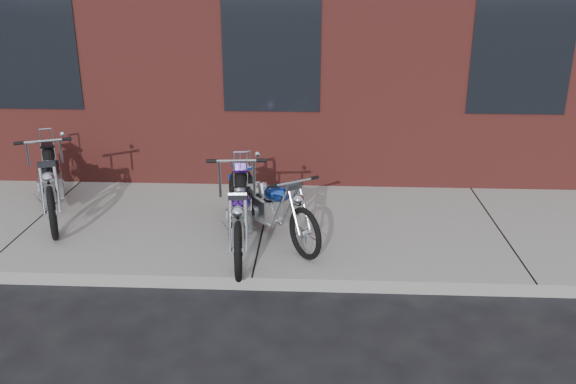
{
  "coord_description": "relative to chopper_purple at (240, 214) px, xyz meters",
  "views": [
    {
      "loc": [
        0.67,
        -5.77,
        3.24
      ],
      "look_at": [
        0.35,
        0.8,
        0.84
      ],
      "focal_mm": 38.0,
      "sensor_mm": 36.0,
      "label": 1
    }
  ],
  "objects": [
    {
      "name": "chopper_purple",
      "position": [
        0.0,
        0.0,
        0.0
      ],
      "size": [
        0.55,
        2.24,
        1.26
      ],
      "rotation": [
        0.0,
        0.0,
        -1.47
      ],
      "color": "black",
      "rests_on": "sidewalk"
    },
    {
      "name": "chopper_third",
      "position": [
        -2.64,
        0.88,
        0.02
      ],
      "size": [
        1.03,
        2.19,
        1.19
      ],
      "rotation": [
        0.0,
        0.0,
        -1.16
      ],
      "color": "black",
      "rests_on": "sidewalk"
    },
    {
      "name": "sidewalk",
      "position": [
        0.22,
        0.69,
        -0.48
      ],
      "size": [
        22.0,
        3.0,
        0.15
      ],
      "primitive_type": "cube",
      "color": "gray",
      "rests_on": "ground"
    },
    {
      "name": "ground",
      "position": [
        0.22,
        -0.81,
        -0.55
      ],
      "size": [
        120.0,
        120.0,
        0.0
      ],
      "primitive_type": "plane",
      "color": "#242425",
      "rests_on": "ground"
    },
    {
      "name": "chopper_blue",
      "position": [
        0.32,
        0.35,
        -0.02
      ],
      "size": [
        1.29,
        1.79,
        0.92
      ],
      "rotation": [
        0.0,
        0.0,
        -0.96
      ],
      "color": "black",
      "rests_on": "sidewalk"
    }
  ]
}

